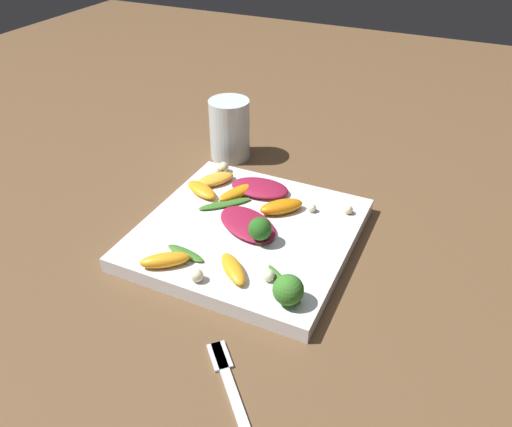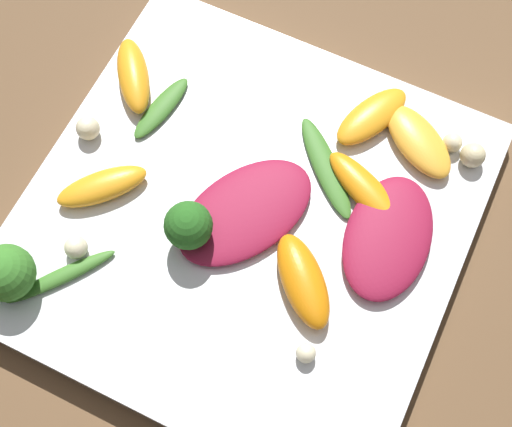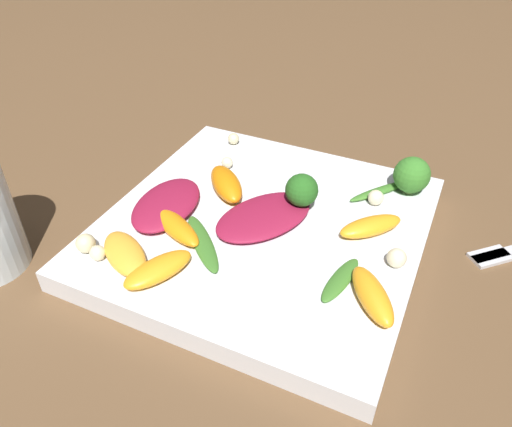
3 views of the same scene
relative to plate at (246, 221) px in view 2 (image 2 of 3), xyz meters
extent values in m
plane|color=brown|center=(0.00, 0.00, -0.01)|extent=(2.40, 2.40, 0.00)
cube|color=white|center=(0.00, 0.00, 0.00)|extent=(0.29, 0.29, 0.02)
ellipsoid|color=maroon|center=(0.00, 0.00, 0.02)|extent=(0.10, 0.12, 0.01)
ellipsoid|color=maroon|center=(0.09, 0.02, 0.02)|extent=(0.07, 0.10, 0.01)
ellipsoid|color=#FCAD33|center=(0.09, 0.10, 0.02)|extent=(0.07, 0.06, 0.01)
ellipsoid|color=orange|center=(-0.10, -0.03, 0.02)|extent=(0.06, 0.06, 0.01)
ellipsoid|color=orange|center=(0.05, 0.10, 0.02)|extent=(0.05, 0.07, 0.01)
ellipsoid|color=orange|center=(-0.12, 0.06, 0.02)|extent=(0.06, 0.06, 0.02)
ellipsoid|color=orange|center=(0.07, 0.05, 0.02)|extent=(0.08, 0.05, 0.01)
ellipsoid|color=orange|center=(0.06, -0.03, 0.02)|extent=(0.07, 0.07, 0.02)
cylinder|color=#84AD5B|center=(-0.03, -0.03, 0.02)|extent=(0.01, 0.01, 0.02)
sphere|color=#26601E|center=(-0.03, -0.03, 0.04)|extent=(0.03, 0.03, 0.03)
cylinder|color=#7A9E51|center=(-0.12, -0.11, 0.02)|extent=(0.01, 0.01, 0.01)
sphere|color=#387A28|center=(-0.12, -0.11, 0.03)|extent=(0.04, 0.04, 0.04)
ellipsoid|color=#3D7528|center=(-0.09, -0.09, 0.01)|extent=(0.06, 0.07, 0.01)
ellipsoid|color=#3D7528|center=(0.04, 0.06, 0.01)|extent=(0.07, 0.07, 0.01)
ellipsoid|color=#3D7528|center=(-0.09, 0.05, 0.01)|extent=(0.03, 0.06, 0.01)
sphere|color=beige|center=(0.08, -0.07, 0.02)|extent=(0.01, 0.01, 0.01)
sphere|color=beige|center=(-0.13, 0.01, 0.02)|extent=(0.02, 0.02, 0.02)
sphere|color=beige|center=(0.11, 0.11, 0.02)|extent=(0.01, 0.01, 0.01)
sphere|color=beige|center=(-0.09, -0.07, 0.02)|extent=(0.02, 0.02, 0.02)
sphere|color=beige|center=(0.13, 0.11, 0.02)|extent=(0.02, 0.02, 0.02)
camera|label=1|loc=(-0.52, -0.25, 0.44)|focal=35.00mm
camera|label=2|loc=(0.09, -0.16, 0.46)|focal=50.00mm
camera|label=3|loc=(-0.15, 0.34, 0.31)|focal=35.00mm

